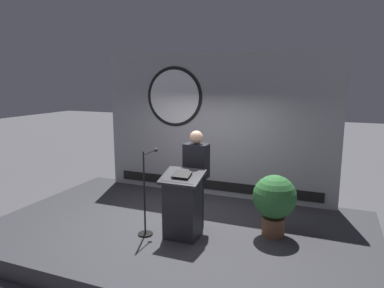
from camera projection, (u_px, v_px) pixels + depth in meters
name	position (u px, v px, depth m)	size (l,w,h in m)	color
ground_plane	(179.00, 242.00, 6.06)	(40.00, 40.00, 0.00)	#4C4C51
stage_platform	(179.00, 234.00, 6.03)	(6.40, 4.00, 0.30)	#333338
banner_display	(213.00, 125.00, 7.42)	(5.05, 0.12, 3.03)	#9E9EA3
podium	(182.00, 206.00, 5.49)	(0.64, 0.49, 1.09)	#26262B
speaker_person	(196.00, 178.00, 5.86)	(0.40, 0.26, 1.65)	black
microphone_stand	(146.00, 205.00, 5.64)	(0.24, 0.57, 1.38)	black
potted_plant	(274.00, 200.00, 5.55)	(0.69, 0.69, 1.00)	brown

